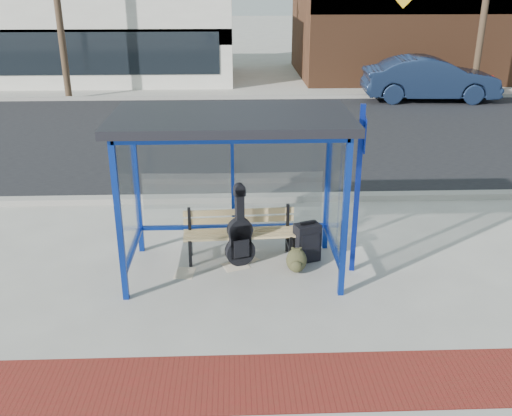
{
  "coord_description": "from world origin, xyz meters",
  "views": [
    {
      "loc": [
        0.04,
        -7.69,
        4.17
      ],
      "look_at": [
        0.34,
        0.2,
        0.95
      ],
      "focal_mm": 40.0,
      "sensor_mm": 36.0,
      "label": 1
    }
  ],
  "objects_px": {
    "bench": "(240,230)",
    "guitar_bag": "(240,238)",
    "parked_car": "(430,79)",
    "fire_hydrant": "(491,83)",
    "backpack": "(296,261)",
    "suitcase": "(307,242)"
  },
  "relations": [
    {
      "from": "parked_car",
      "to": "backpack",
      "type": "bearing_deg",
      "value": 157.61
    },
    {
      "from": "guitar_bag",
      "to": "fire_hydrant",
      "type": "distance_m",
      "value": 16.81
    },
    {
      "from": "guitar_bag",
      "to": "fire_hydrant",
      "type": "bearing_deg",
      "value": 37.94
    },
    {
      "from": "parked_car",
      "to": "fire_hydrant",
      "type": "relative_size",
      "value": 7.01
    },
    {
      "from": "suitcase",
      "to": "backpack",
      "type": "xyz_separation_m",
      "value": [
        -0.2,
        -0.36,
        -0.13
      ]
    },
    {
      "from": "guitar_bag",
      "to": "suitcase",
      "type": "xyz_separation_m",
      "value": [
        1.05,
        0.1,
        -0.15
      ]
    },
    {
      "from": "backpack",
      "to": "parked_car",
      "type": "xyz_separation_m",
      "value": [
        6.09,
        12.62,
        0.6
      ]
    },
    {
      "from": "guitar_bag",
      "to": "fire_hydrant",
      "type": "relative_size",
      "value": 1.87
    },
    {
      "from": "guitar_bag",
      "to": "parked_car",
      "type": "distance_m",
      "value": 14.17
    },
    {
      "from": "bench",
      "to": "parked_car",
      "type": "relative_size",
      "value": 0.38
    },
    {
      "from": "guitar_bag",
      "to": "suitcase",
      "type": "relative_size",
      "value": 1.87
    },
    {
      "from": "parked_car",
      "to": "bench",
      "type": "bearing_deg",
      "value": 153.52
    },
    {
      "from": "backpack",
      "to": "suitcase",
      "type": "bearing_deg",
      "value": 65.47
    },
    {
      "from": "fire_hydrant",
      "to": "parked_car",
      "type": "bearing_deg",
      "value": -154.89
    },
    {
      "from": "parked_car",
      "to": "fire_hydrant",
      "type": "bearing_deg",
      "value": -61.52
    },
    {
      "from": "backpack",
      "to": "fire_hydrant",
      "type": "relative_size",
      "value": 0.56
    },
    {
      "from": "bench",
      "to": "suitcase",
      "type": "distance_m",
      "value": 1.07
    },
    {
      "from": "guitar_bag",
      "to": "backpack",
      "type": "xyz_separation_m",
      "value": [
        0.85,
        -0.26,
        -0.28
      ]
    },
    {
      "from": "bench",
      "to": "fire_hydrant",
      "type": "distance_m",
      "value": 16.6
    },
    {
      "from": "bench",
      "to": "guitar_bag",
      "type": "bearing_deg",
      "value": -92.51
    },
    {
      "from": "bench",
      "to": "backpack",
      "type": "distance_m",
      "value": 1.04
    },
    {
      "from": "bench",
      "to": "suitcase",
      "type": "bearing_deg",
      "value": -12.08
    }
  ]
}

